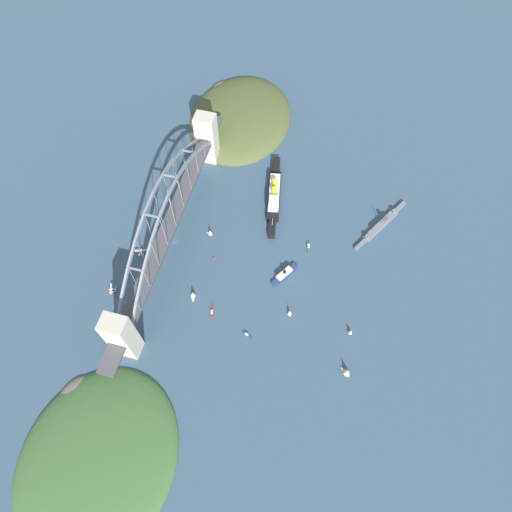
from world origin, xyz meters
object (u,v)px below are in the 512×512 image
at_px(naval_cruiser, 381,225).
at_px(small_boat_4, 347,372).
at_px(seaplane_second_in_formation, 141,252).
at_px(small_boat_1, 212,312).
at_px(small_boat_3, 290,312).
at_px(small_boat_7, 247,335).
at_px(ocean_liner, 274,194).
at_px(small_boat_5, 351,332).
at_px(small_boat_2, 193,294).
at_px(seaplane_taxiing_near_bridge, 112,289).
at_px(harbor_arch_bridge, 169,224).
at_px(small_boat_6, 308,247).
at_px(harbor_ferry_steamer, 285,274).
at_px(channel_marker_buoy, 214,258).
at_px(small_boat_0, 210,232).

relative_size(naval_cruiser, small_boat_4, 7.08).
bearing_deg(seaplane_second_in_formation, small_boat_1, 63.88).
height_order(small_boat_3, small_boat_7, small_boat_3).
distance_m(ocean_liner, small_boat_5, 156.64).
height_order(seaplane_second_in_formation, small_boat_2, small_boat_2).
height_order(seaplane_taxiing_near_bridge, small_boat_2, small_boat_2).
distance_m(harbor_arch_bridge, small_boat_6, 130.42).
bearing_deg(harbor_ferry_steamer, small_boat_6, 156.49).
bearing_deg(small_boat_3, seaplane_second_in_formation, -99.51).
relative_size(small_boat_7, channel_marker_buoy, 3.35).
distance_m(harbor_arch_bridge, small_boat_0, 43.59).
bearing_deg(channel_marker_buoy, small_boat_7, 37.60).
xyz_separation_m(harbor_arch_bridge, small_boat_7, (72.51, 91.16, -29.87)).
bearing_deg(small_boat_4, small_boat_6, -153.94).
bearing_deg(small_boat_4, channel_marker_buoy, -118.84).
height_order(naval_cruiser, harbor_ferry_steamer, naval_cruiser).
height_order(ocean_liner, small_boat_2, ocean_liner).
distance_m(ocean_liner, small_boat_4, 186.63).
bearing_deg(seaplane_second_in_formation, harbor_ferry_steamer, 94.74).
distance_m(harbor_ferry_steamer, small_boat_7, 66.39).
height_order(small_boat_6, small_boat_7, small_boat_6).
bearing_deg(channel_marker_buoy, small_boat_2, -8.73).
distance_m(small_boat_0, small_boat_7, 107.77).
xyz_separation_m(naval_cruiser, small_boat_1, (127.66, -131.09, -1.87)).
distance_m(ocean_liner, naval_cruiser, 108.49).
bearing_deg(small_boat_5, small_boat_6, -145.61).
bearing_deg(channel_marker_buoy, small_boat_3, 65.78).
bearing_deg(harbor_arch_bridge, small_boat_5, 74.55).
xyz_separation_m(naval_cruiser, seaplane_taxiing_near_bridge, (130.71, -223.16, -0.30)).
relative_size(seaplane_taxiing_near_bridge, small_boat_7, 1.13).
bearing_deg(channel_marker_buoy, ocean_liner, 155.96).
xyz_separation_m(small_boat_7, channel_marker_buoy, (-64.07, -49.34, 0.40)).
xyz_separation_m(seaplane_second_in_formation, small_boat_4, (63.63, 203.38, 2.38)).
height_order(ocean_liner, small_boat_4, ocean_liner).
xyz_separation_m(harbor_ferry_steamer, small_boat_0, (-24.93, -78.81, 1.27)).
relative_size(seaplane_taxiing_near_bridge, channel_marker_buoy, 3.79).
height_order(small_boat_0, channel_marker_buoy, small_boat_0).
height_order(seaplane_taxiing_near_bridge, small_boat_1, seaplane_taxiing_near_bridge).
distance_m(seaplane_second_in_formation, small_boat_3, 149.37).
distance_m(small_boat_5, small_boat_6, 90.72).
bearing_deg(small_boat_4, harbor_ferry_steamer, -137.37).
relative_size(small_boat_1, small_boat_3, 1.58).
bearing_deg(small_boat_4, small_boat_3, -124.79).
xyz_separation_m(small_boat_2, channel_marker_buoy, (-41.35, 6.35, -2.81)).
height_order(small_boat_3, channel_marker_buoy, small_boat_3).
distance_m(seaplane_second_in_formation, small_boat_5, 203.00).
relative_size(small_boat_0, small_boat_2, 0.96).
bearing_deg(small_boat_5, small_boat_4, 3.98).
bearing_deg(small_boat_4, naval_cruiser, 176.47).
distance_m(seaplane_taxiing_near_bridge, small_boat_4, 214.83).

